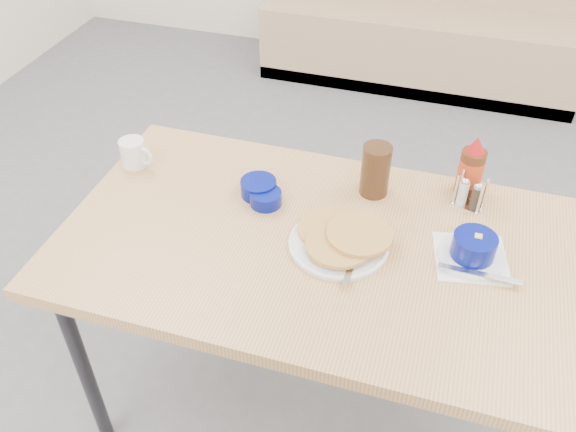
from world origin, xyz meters
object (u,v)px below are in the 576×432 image
(creamer_bowl, at_px, (259,188))
(grits_setting, at_px, (473,250))
(dining_table, at_px, (318,258))
(syrup_bottle, at_px, (471,169))
(butter_bowl, at_px, (266,198))
(coffee_mug, at_px, (134,153))
(booth_bench, at_px, (423,23))
(pancake_plate, at_px, (341,240))
(amber_tumbler, at_px, (375,170))
(condiment_caddy, at_px, (469,195))

(creamer_bowl, bearing_deg, grits_setting, -8.71)
(dining_table, height_order, grits_setting, grits_setting)
(dining_table, bearing_deg, syrup_bottle, 43.34)
(butter_bowl, distance_m, syrup_bottle, 0.60)
(butter_bowl, bearing_deg, coffee_mug, 172.17)
(booth_bench, relative_size, pancake_plate, 6.64)
(coffee_mug, bearing_deg, dining_table, -15.18)
(booth_bench, distance_m, dining_table, 2.56)
(amber_tumbler, bearing_deg, coffee_mug, -173.50)
(dining_table, relative_size, pancake_plate, 4.89)
(coffee_mug, bearing_deg, syrup_bottle, 9.54)
(pancake_plate, distance_m, syrup_bottle, 0.46)
(coffee_mug, bearing_deg, amber_tumbler, 6.50)
(syrup_bottle, bearing_deg, butter_bowl, -157.26)
(booth_bench, distance_m, creamer_bowl, 2.44)
(coffee_mug, bearing_deg, creamer_bowl, -3.50)
(creamer_bowl, distance_m, butter_bowl, 0.05)
(booth_bench, bearing_deg, syrup_bottle, -80.68)
(booth_bench, bearing_deg, grits_setting, -80.92)
(pancake_plate, distance_m, butter_bowl, 0.27)
(butter_bowl, bearing_deg, syrup_bottle, 22.74)
(booth_bench, distance_m, condiment_caddy, 2.33)
(dining_table, distance_m, grits_setting, 0.41)
(syrup_bottle, bearing_deg, creamer_bowl, -161.65)
(grits_setting, distance_m, creamer_bowl, 0.62)
(amber_tumbler, height_order, syrup_bottle, syrup_bottle)
(dining_table, xyz_separation_m, syrup_bottle, (0.36, 0.34, 0.14))
(creamer_bowl, bearing_deg, amber_tumbler, 18.85)
(dining_table, xyz_separation_m, grits_setting, (0.40, 0.05, 0.09))
(pancake_plate, relative_size, creamer_bowl, 2.71)
(pancake_plate, bearing_deg, amber_tumbler, 81.21)
(grits_setting, relative_size, creamer_bowl, 2.22)
(creamer_bowl, bearing_deg, coffee_mug, 176.50)
(pancake_plate, relative_size, syrup_bottle, 1.51)
(grits_setting, bearing_deg, syrup_bottle, 97.20)
(pancake_plate, distance_m, creamer_bowl, 0.32)
(booth_bench, height_order, condiment_caddy, booth_bench)
(creamer_bowl, bearing_deg, syrup_bottle, 18.35)
(butter_bowl, height_order, amber_tumbler, amber_tumbler)
(grits_setting, bearing_deg, creamer_bowl, 171.29)
(dining_table, height_order, creamer_bowl, creamer_bowl)
(dining_table, bearing_deg, amber_tumbler, 68.96)
(coffee_mug, bearing_deg, grits_setting, -6.63)
(dining_table, bearing_deg, creamer_bowl, 146.34)
(dining_table, distance_m, pancake_plate, 0.10)
(coffee_mug, distance_m, condiment_caddy, 1.01)
(pancake_plate, distance_m, condiment_caddy, 0.41)
(dining_table, xyz_separation_m, condiment_caddy, (0.37, 0.28, 0.10))
(dining_table, relative_size, condiment_caddy, 13.60)
(dining_table, relative_size, coffee_mug, 12.33)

